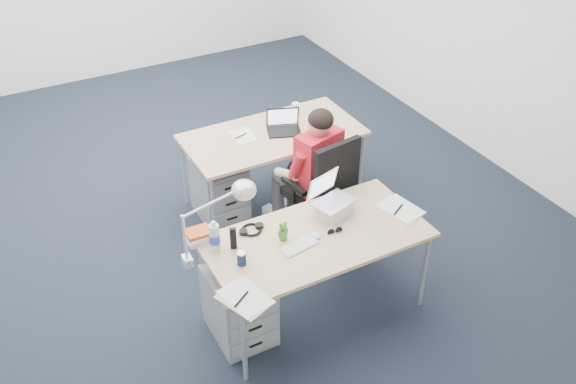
{
  "coord_description": "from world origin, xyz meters",
  "views": [
    {
      "loc": [
        -1.61,
        -4.56,
        3.61
      ],
      "look_at": [
        0.26,
        -1.1,
        0.85
      ],
      "focal_mm": 40.0,
      "sensor_mm": 36.0,
      "label": 1
    }
  ],
  "objects_px": {
    "wireless_keyboard": "(299,246)",
    "far_cup": "(296,108)",
    "book_stack": "(199,236)",
    "desk_far": "(273,138)",
    "headphones": "(251,229)",
    "cordless_phone": "(233,238)",
    "seated_person": "(307,171)",
    "silver_laptop": "(334,198)",
    "sunglasses": "(335,231)",
    "office_chair": "(320,212)",
    "desk_near": "(316,241)",
    "computer_mouse": "(315,235)",
    "dark_laptop": "(284,122)",
    "can_koozie": "(241,258)",
    "drawer_pedestal_near": "(239,305)",
    "bear_figurine": "(283,231)",
    "desk_lamp": "(208,225)",
    "drawer_pedestal_far": "(219,189)",
    "water_bottle": "(214,236)"
  },
  "relations": [
    {
      "from": "wireless_keyboard",
      "to": "far_cup",
      "type": "relative_size",
      "value": 2.64
    },
    {
      "from": "book_stack",
      "to": "wireless_keyboard",
      "type": "bearing_deg",
      "value": -33.86
    },
    {
      "from": "desk_far",
      "to": "wireless_keyboard",
      "type": "distance_m",
      "value": 1.6
    },
    {
      "from": "headphones",
      "to": "cordless_phone",
      "type": "xyz_separation_m",
      "value": [
        -0.19,
        -0.11,
        0.07
      ]
    },
    {
      "from": "seated_person",
      "to": "silver_laptop",
      "type": "distance_m",
      "value": 0.8
    },
    {
      "from": "sunglasses",
      "to": "office_chair",
      "type": "bearing_deg",
      "value": 72.21
    },
    {
      "from": "silver_laptop",
      "to": "cordless_phone",
      "type": "height_order",
      "value": "silver_laptop"
    },
    {
      "from": "office_chair",
      "to": "cordless_phone",
      "type": "bearing_deg",
      "value": -159.77
    },
    {
      "from": "desk_near",
      "to": "cordless_phone",
      "type": "xyz_separation_m",
      "value": [
        -0.57,
        0.16,
        0.13
      ]
    },
    {
      "from": "book_stack",
      "to": "far_cup",
      "type": "relative_size",
      "value": 1.83
    },
    {
      "from": "office_chair",
      "to": "wireless_keyboard",
      "type": "height_order",
      "value": "office_chair"
    },
    {
      "from": "desk_near",
      "to": "book_stack",
      "type": "xyz_separation_m",
      "value": [
        -0.75,
        0.35,
        0.09
      ]
    },
    {
      "from": "desk_far",
      "to": "book_stack",
      "type": "distance_m",
      "value": 1.59
    },
    {
      "from": "sunglasses",
      "to": "seated_person",
      "type": "bearing_deg",
      "value": 78.23
    },
    {
      "from": "seated_person",
      "to": "headphones",
      "type": "relative_size",
      "value": 6.45
    },
    {
      "from": "computer_mouse",
      "to": "dark_laptop",
      "type": "relative_size",
      "value": 0.3
    },
    {
      "from": "headphones",
      "to": "can_koozie",
      "type": "distance_m",
      "value": 0.37
    },
    {
      "from": "desk_far",
      "to": "sunglasses",
      "type": "height_order",
      "value": "sunglasses"
    },
    {
      "from": "wireless_keyboard",
      "to": "sunglasses",
      "type": "distance_m",
      "value": 0.3
    },
    {
      "from": "wireless_keyboard",
      "to": "dark_laptop",
      "type": "xyz_separation_m",
      "value": [
        0.66,
        1.47,
        0.1
      ]
    },
    {
      "from": "drawer_pedestal_near",
      "to": "silver_laptop",
      "type": "relative_size",
      "value": 1.78
    },
    {
      "from": "computer_mouse",
      "to": "far_cup",
      "type": "bearing_deg",
      "value": 66.17
    },
    {
      "from": "bear_figurine",
      "to": "sunglasses",
      "type": "height_order",
      "value": "bear_figurine"
    },
    {
      "from": "desk_far",
      "to": "sunglasses",
      "type": "xyz_separation_m",
      "value": [
        -0.26,
        -1.48,
        0.06
      ]
    },
    {
      "from": "can_koozie",
      "to": "office_chair",
      "type": "bearing_deg",
      "value": 34.83
    },
    {
      "from": "book_stack",
      "to": "desk_lamp",
      "type": "distance_m",
      "value": 0.31
    },
    {
      "from": "drawer_pedestal_far",
      "to": "headphones",
      "type": "distance_m",
      "value": 1.32
    },
    {
      "from": "office_chair",
      "to": "desk_lamp",
      "type": "relative_size",
      "value": 1.92
    },
    {
      "from": "desk_far",
      "to": "seated_person",
      "type": "bearing_deg",
      "value": -86.25
    },
    {
      "from": "drawer_pedestal_near",
      "to": "can_koozie",
      "type": "height_order",
      "value": "can_koozie"
    },
    {
      "from": "office_chair",
      "to": "dark_laptop",
      "type": "height_order",
      "value": "office_chair"
    },
    {
      "from": "seated_person",
      "to": "dark_laptop",
      "type": "relative_size",
      "value": 4.28
    },
    {
      "from": "desk_far",
      "to": "book_stack",
      "type": "height_order",
      "value": "book_stack"
    },
    {
      "from": "drawer_pedestal_far",
      "to": "desk_lamp",
      "type": "distance_m",
      "value": 1.64
    },
    {
      "from": "can_koozie",
      "to": "cordless_phone",
      "type": "relative_size",
      "value": 0.6
    },
    {
      "from": "computer_mouse",
      "to": "cordless_phone",
      "type": "distance_m",
      "value": 0.59
    },
    {
      "from": "wireless_keyboard",
      "to": "cordless_phone",
      "type": "bearing_deg",
      "value": 144.0
    },
    {
      "from": "bear_figurine",
      "to": "cordless_phone",
      "type": "height_order",
      "value": "cordless_phone"
    },
    {
      "from": "can_koozie",
      "to": "water_bottle",
      "type": "distance_m",
      "value": 0.26
    },
    {
      "from": "seated_person",
      "to": "computer_mouse",
      "type": "distance_m",
      "value": 1.01
    },
    {
      "from": "drawer_pedestal_far",
      "to": "book_stack",
      "type": "xyz_separation_m",
      "value": [
        -0.61,
        -1.13,
        0.5
      ]
    },
    {
      "from": "headphones",
      "to": "dark_laptop",
      "type": "height_order",
      "value": "dark_laptop"
    },
    {
      "from": "desk_near",
      "to": "dark_laptop",
      "type": "height_order",
      "value": "dark_laptop"
    },
    {
      "from": "desk_near",
      "to": "cordless_phone",
      "type": "bearing_deg",
      "value": 164.38
    },
    {
      "from": "can_koozie",
      "to": "far_cup",
      "type": "relative_size",
      "value": 0.99
    },
    {
      "from": "silver_laptop",
      "to": "far_cup",
      "type": "bearing_deg",
      "value": 55.05
    },
    {
      "from": "office_chair",
      "to": "wireless_keyboard",
      "type": "distance_m",
      "value": 1.08
    },
    {
      "from": "desk_far",
      "to": "far_cup",
      "type": "distance_m",
      "value": 0.45
    },
    {
      "from": "computer_mouse",
      "to": "dark_laptop",
      "type": "bearing_deg",
      "value": 71.17
    },
    {
      "from": "dark_laptop",
      "to": "seated_person",
      "type": "bearing_deg",
      "value": -76.25
    }
  ]
}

